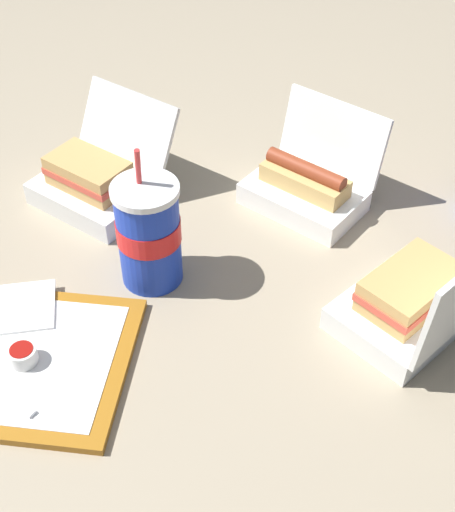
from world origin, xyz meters
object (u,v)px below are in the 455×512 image
Objects in this scene: clamshell_hotdog_right at (307,185)px; clamshell_sandwich_left at (413,302)px; plastic_fork at (4,394)px; soda_cup_front at (149,233)px; clamshell_sandwich_center at (95,180)px; ketchup_cup at (23,355)px.

clamshell_sandwich_left is at bearing 114.75° from clamshell_hotdog_right.
plastic_fork is at bearing 45.18° from clamshell_hotdog_right.
clamshell_sandwich_left reaches higher than clamshell_hotdog_right.
clamshell_sandwich_center is at bearing -59.20° from soda_cup_front.
plastic_fork is at bearing 76.69° from ketchup_cup.
plastic_fork is 0.40× the size of clamshell_sandwich_center.
clamshell_sandwich_center is 0.23m from soda_cup_front.
clamshell_hotdog_right reaches higher than plastic_fork.
clamshell_sandwich_center is 1.19× the size of soda_cup_front.
soda_cup_front is (0.25, 0.19, 0.05)m from clamshell_hotdog_right.
clamshell_hotdog_right reaches higher than clamshell_sandwich_center.
soda_cup_front is at bearing 120.80° from clamshell_sandwich_center.
ketchup_cup is 0.15× the size of clamshell_sandwich_left.
clamshell_sandwich_center is (-0.04, -0.38, 0.02)m from ketchup_cup.
clamshell_sandwich_left reaches higher than ketchup_cup.
soda_cup_front reaches higher than clamshell_sandwich_left.
plastic_fork is 0.44m from clamshell_sandwich_center.
ketchup_cup is at bearing 41.94° from clamshell_hotdog_right.
plastic_fork is at bearing 82.36° from clamshell_sandwich_center.
ketchup_cup is 0.36× the size of plastic_fork.
clamshell_sandwich_left is 1.11× the size of soda_cup_front.
clamshell_sandwich_center is at bearing -0.83° from clamshell_hotdog_right.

